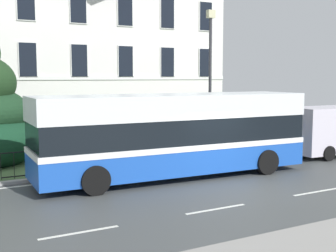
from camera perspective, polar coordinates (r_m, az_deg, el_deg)
name	(u,v)px	position (r m, az deg, el deg)	size (l,w,h in m)	color
ground_plane	(214,180)	(16.53, 5.82, -6.90)	(60.00, 56.00, 0.18)	#414544
georgian_townhouse	(74,43)	(30.96, -11.87, 10.31)	(16.90, 10.95, 11.66)	white
iron_verge_railing	(169,151)	(19.01, 0.14, -3.17)	(13.56, 0.04, 0.97)	black
single_decker_bus	(174,134)	(16.69, 0.75, -0.98)	(10.51, 3.02, 3.10)	blue
street_lamp_post	(210,72)	(21.05, 5.39, 6.80)	(0.36, 0.24, 6.66)	#333338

